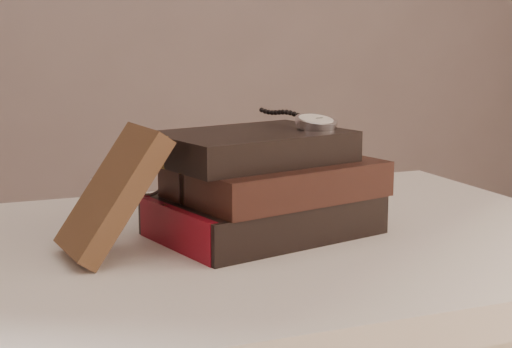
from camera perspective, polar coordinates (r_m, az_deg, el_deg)
name	(u,v)px	position (r m, az deg, el deg)	size (l,w,h in m)	color
table	(204,315)	(0.94, -3.87, -10.42)	(1.00, 0.60, 0.75)	silver
book_stack	(265,186)	(0.93, 0.65, -0.92)	(0.29, 0.23, 0.13)	black
journal	(113,193)	(0.85, -10.59, -1.42)	(0.02, 0.10, 0.16)	#3C2617
pocket_watch	(313,121)	(0.95, 4.23, 3.94)	(0.06, 0.16, 0.02)	silver
eyeglasses	(165,173)	(0.95, -6.81, 0.05)	(0.13, 0.14, 0.05)	silver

